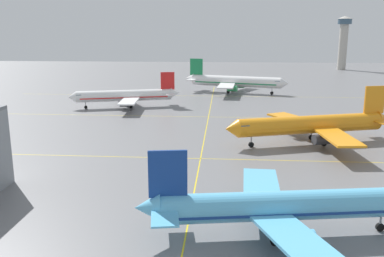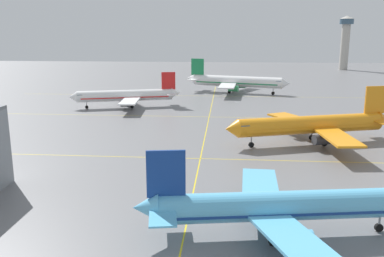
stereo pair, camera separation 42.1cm
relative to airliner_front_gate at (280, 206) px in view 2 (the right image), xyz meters
name	(u,v)px [view 2 (the right image)]	position (x,y,z in m)	size (l,w,h in m)	color
airliner_front_gate	(280,206)	(0.00, 0.00, 0.00)	(33.00, 28.15, 10.28)	#5BB7E5
airliner_second_row	(313,125)	(11.72, 41.11, 0.44)	(36.42, 31.12, 11.58)	orange
airliner_third_row	(127,96)	(-36.61, 80.44, 0.12)	(33.54, 28.62, 10.62)	white
airliner_far_left_stand	(235,82)	(-2.56, 115.51, 0.83)	(40.15, 34.25, 12.70)	white
taxiway_markings	(206,134)	(-10.63, 47.97, -3.50)	(143.82, 170.93, 0.01)	yellow
control_tower	(345,38)	(67.47, 225.59, 15.89)	(8.82, 8.82, 33.01)	#ADA89E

